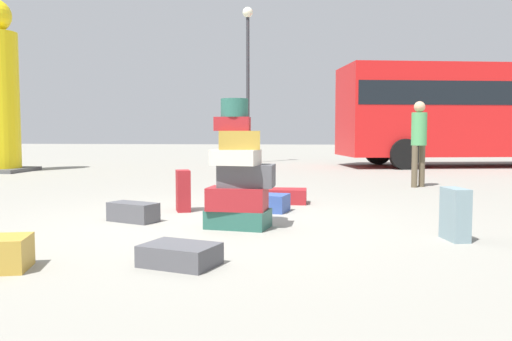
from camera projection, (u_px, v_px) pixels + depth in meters
name	position (u px, v px, depth m)	size (l,w,h in m)	color
ground_plane	(219.00, 223.00, 6.36)	(80.00, 80.00, 0.00)	gray
suitcase_tower	(239.00, 178.00, 5.99)	(0.79, 0.60, 1.47)	#26594C
suitcase_navy_white_trunk	(261.00, 203.00, 7.31)	(0.73, 0.42, 0.24)	#334F99
suitcase_slate_foreground_near	(455.00, 214.00, 5.33)	(0.17, 0.37, 0.53)	gray
suitcase_maroon_upright_blue	(183.00, 191.00, 7.28)	(0.18, 0.29, 0.57)	maroon
suitcase_charcoal_behind_tower	(180.00, 255.00, 4.33)	(0.59, 0.43, 0.18)	#4C4C51
suitcase_maroon_foreground_far	(285.00, 196.00, 8.11)	(0.66, 0.44, 0.22)	maroon
suitcase_charcoal_right_side	(133.00, 212.00, 6.46)	(0.61, 0.30, 0.23)	#4C4C51
person_bearded_onlooker	(419.00, 136.00, 10.44)	(0.30, 0.30, 1.70)	brown
parked_bus	(476.00, 109.00, 16.75)	(8.84, 4.09, 3.15)	red
lamp_post	(248.00, 60.00, 18.38)	(0.36, 0.36, 5.42)	#333338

